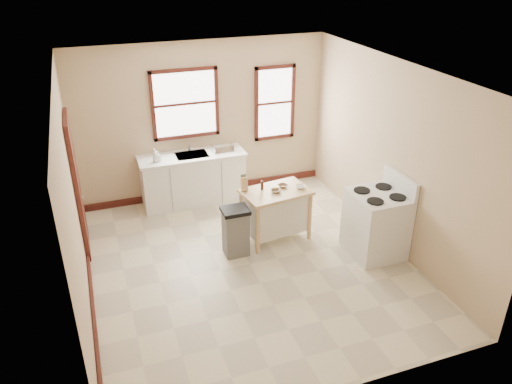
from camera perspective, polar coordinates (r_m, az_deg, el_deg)
floor at (r=7.40m, az=-0.76°, el=-8.23°), size 5.00×5.00×0.00m
ceiling at (r=6.23m, az=-0.92°, el=13.37°), size 5.00×5.00×0.00m
wall_back at (r=8.93m, az=-6.09°, el=8.05°), size 4.50×0.04×2.80m
wall_left at (r=6.41m, az=-20.22°, el=-1.34°), size 0.04×5.00×2.80m
wall_right at (r=7.66m, az=15.34°, el=3.98°), size 0.04×5.00×2.80m
window_main at (r=8.75m, az=-8.10°, el=9.94°), size 1.17×0.06×1.22m
window_side at (r=9.24m, az=2.14°, el=10.13°), size 0.77×0.06×1.37m
door_left at (r=7.74m, az=-19.77°, el=0.71°), size 0.06×0.90×2.10m
baseboard_back at (r=9.42m, az=-5.66°, el=0.26°), size 4.50×0.04×0.12m
baseboard_left at (r=7.11m, az=-18.27°, el=-10.88°), size 0.04×5.00×0.12m
sink_counter at (r=8.95m, az=-7.19°, el=1.53°), size 1.86×0.62×0.92m
faucet at (r=8.89m, az=-7.67°, el=5.32°), size 0.03×0.03×0.22m
soap_bottle_a at (r=8.53m, az=-11.48°, el=4.13°), size 0.11×0.11×0.23m
soap_bottle_b at (r=8.56m, az=-11.20°, el=4.04°), size 0.10×0.10×0.18m
dish_rack at (r=8.86m, az=-3.82°, el=5.00°), size 0.43×0.36×0.09m
kitchen_island at (r=7.81m, az=2.24°, el=-2.58°), size 1.10×0.78×0.84m
knife_block at (r=7.58m, az=-1.37°, el=0.88°), size 0.11×0.11×0.20m
pepper_grinder at (r=7.60m, az=0.70°, el=0.76°), size 0.06×0.06×0.15m
bowl_a at (r=7.56m, az=2.30°, el=0.12°), size 0.19×0.19×0.04m
bowl_b at (r=7.73m, az=3.09°, el=0.71°), size 0.19×0.19×0.04m
bowl_c at (r=7.70m, az=5.07°, el=0.59°), size 0.20×0.20×0.05m
trash_bin at (r=7.43m, az=-2.34°, el=-4.53°), size 0.40×0.34×0.77m
gas_stove at (r=7.55m, az=13.64°, el=-2.68°), size 0.79×0.80×1.25m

